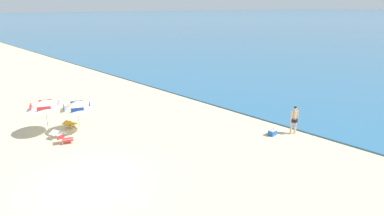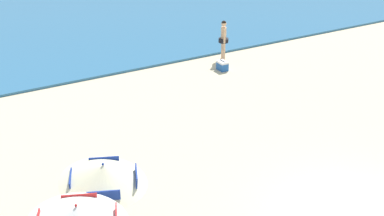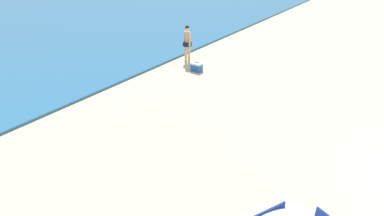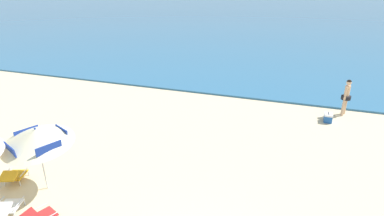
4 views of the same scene
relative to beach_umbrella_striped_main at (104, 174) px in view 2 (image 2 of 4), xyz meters
The scene contains 4 objects.
ground_plane 6.52m from the beach_umbrella_striped_main, 21.82° to the right, with size 800.00×800.00×0.00m, color beige.
beach_umbrella_striped_main is the anchor object (origin of this frame).
person_standing_near_shore 13.30m from the beach_umbrella_striped_main, 44.83° to the left, with size 0.44×0.50×1.79m.
cooler_box 12.07m from the beach_umbrella_striped_main, 43.63° to the left, with size 0.35×0.50×0.43m.
Camera 2 is at (-9.66, -8.31, 8.61)m, focal length 52.80 mm.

